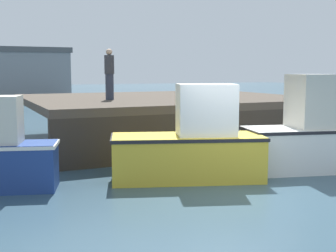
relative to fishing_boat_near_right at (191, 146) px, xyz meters
name	(u,v)px	position (x,y,z in m)	size (l,w,h in m)	color
ground	(251,196)	(0.57, -1.71, -0.90)	(120.00, 160.00, 0.10)	#2D4756
pier	(170,104)	(2.15, 5.90, 0.55)	(10.38, 8.55, 1.66)	#473D33
fishing_boat_near_right	(191,146)	(0.00, 0.00, 0.00)	(3.96, 2.52, 2.35)	gold
fishing_boat_mid	(301,136)	(3.14, -0.32, 0.10)	(3.09, 2.07, 2.58)	silver
dockworker	(109,74)	(-0.35, 5.55, 1.70)	(0.34, 0.34, 1.77)	#2D3342
warehouse	(18,73)	(-0.18, 35.17, 1.60)	(9.48, 4.16, 4.87)	gray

